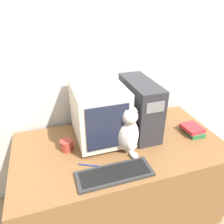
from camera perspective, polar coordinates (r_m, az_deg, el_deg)
The scene contains 9 objects.
wall_back at distance 1.87m, azimuth -2.74°, elevation 13.27°, with size 7.00×0.05×2.50m.
desk at distance 1.93m, azimuth 1.92°, elevation -17.08°, with size 1.59×0.83×0.72m.
crt_monitor at distance 1.65m, azimuth -3.52°, elevation -0.06°, with size 0.37×0.48×0.44m.
computer_tower at distance 1.76m, azimuth 7.25°, elevation 1.20°, with size 0.19×0.48×0.44m.
keyboard at distance 1.45m, azimuth 0.68°, elevation -15.82°, with size 0.49×0.18×0.02m.
cat at distance 1.56m, azimuth 4.04°, elevation -5.38°, with size 0.28×0.26×0.36m.
book_stack at distance 1.93m, azimuth 20.22°, elevation -4.27°, with size 0.15×0.21×0.06m.
pen at distance 1.52m, azimuth -5.78°, elevation -13.69°, with size 0.14×0.08×0.01m.
mug at distance 1.65m, azimuth -11.70°, elevation -8.48°, with size 0.10×0.09×0.08m.
Camera 1 is at (-0.48, -0.84, 1.75)m, focal length 35.00 mm.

